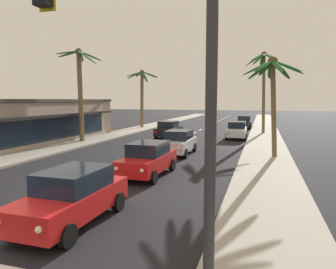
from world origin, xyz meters
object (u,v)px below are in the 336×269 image
Objects in this scene: sedan_parked_mid_kerb at (244,122)px; palm_left_third at (142,88)px; sedan_parked_nearest_kerb at (237,130)px; storefront_strip_left at (14,122)px; sedan_third_in_queue at (148,159)px; sedan_fifth_in_queue at (178,142)px; sedan_lead_at_stop_bar at (72,196)px; sedan_oncoming_far at (169,129)px; palm_right_second at (273,81)px; traffic_signal_mast at (55,22)px; palm_left_second at (80,81)px; palm_right_third at (264,73)px.

palm_left_third reaches higher than sedan_parked_mid_kerb.
storefront_strip_left is (-17.91, -9.67, 1.09)m from sedan_parked_nearest_kerb.
sedan_third_in_queue and sedan_fifth_in_queue have the same top height.
sedan_lead_at_stop_bar is at bearing -72.20° from palm_left_third.
sedan_oncoming_far is 0.68× the size of palm_right_second.
palm_right_second is at bearing 72.75° from traffic_signal_mast.
palm_left_third is 1.19× the size of palm_right_second.
palm_left_second is at bearing 168.98° from palm_right_second.
sedan_oncoming_far is (-3.47, 21.96, 0.00)m from sedan_lead_at_stop_bar.
sedan_third_in_queue is (0.08, 6.43, 0.00)m from sedan_lead_at_stop_bar.
palm_left_third is at bearing 125.54° from sedan_oncoming_far.
palm_right_third reaches higher than sedan_oncoming_far.
sedan_lead_at_stop_bar is 23.27m from sedan_parked_nearest_kerb.
sedan_oncoming_far is (-3.44, 9.11, 0.00)m from sedan_fifth_in_queue.
traffic_signal_mast is 37.48m from sedan_parked_mid_kerb.
palm_right_second is at bearing 2.46° from sedan_fifth_in_queue.
storefront_strip_left is (-20.82, 0.26, -3.07)m from palm_right_second.
palm_right_second is at bearing -48.09° from palm_left_third.
traffic_signal_mast reaches higher than sedan_lead_at_stop_bar.
sedan_oncoming_far is 0.21× the size of storefront_strip_left.
sedan_third_in_queue is 16.36m from storefront_strip_left.
sedan_lead_at_stop_bar is at bearing -89.86° from sedan_fifth_in_queue.
palm_right_third is at bearing 70.01° from sedan_fifth_in_queue.
sedan_lead_at_stop_bar and sedan_parked_mid_kerb have the same top height.
sedan_oncoming_far is 1.00× the size of sedan_parked_nearest_kerb.
palm_right_third is (2.36, 5.22, 5.87)m from sedan_parked_nearest_kerb.
sedan_lead_at_stop_bar is 32.93m from palm_left_third.
sedan_parked_nearest_kerb is at bearing 9.25° from sedan_oncoming_far.
sedan_third_in_queue is 15.93m from sedan_oncoming_far.
sedan_lead_at_stop_bar is 1.00× the size of sedan_parked_mid_kerb.
palm_right_second is at bearing -82.43° from sedan_parked_mid_kerb.
sedan_lead_at_stop_bar is 34.96m from sedan_parked_mid_kerb.
sedan_third_in_queue is 1.00× the size of sedan_parked_mid_kerb.
palm_right_second is (16.10, -17.94, -0.40)m from palm_left_third.
storefront_strip_left reaches higher than sedan_lead_at_stop_bar.
sedan_parked_nearest_kerb is (3.14, 16.62, 0.00)m from sedan_third_in_queue.
palm_right_third reaches higher than sedan_parked_mid_kerb.
sedan_lead_at_stop_bar is 6.43m from sedan_third_in_queue.
sedan_oncoming_far is 13.70m from palm_right_second.
palm_right_second is (6.13, 13.12, 4.16)m from sedan_lead_at_stop_bar.
sedan_oncoming_far is at bearing 110.71° from sedan_fifth_in_queue.
sedan_fifth_in_queue is at bearing -98.48° from sedan_parked_mid_kerb.
sedan_fifth_in_queue is 21.24m from palm_left_third.
sedan_third_in_queue is 6.43m from sedan_fifth_in_queue.
palm_right_second is (2.88, -21.70, 4.16)m from sedan_parked_mid_kerb.
palm_left_third is at bearing 131.91° from palm_right_second.
storefront_strip_left is at bearing -104.94° from palm_left_third.
sedan_fifth_in_queue is at bearing -2.07° from storefront_strip_left.
storefront_strip_left is (-17.93, -21.43, 1.09)m from sedan_parked_mid_kerb.
palm_left_second is 0.40× the size of storefront_strip_left.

